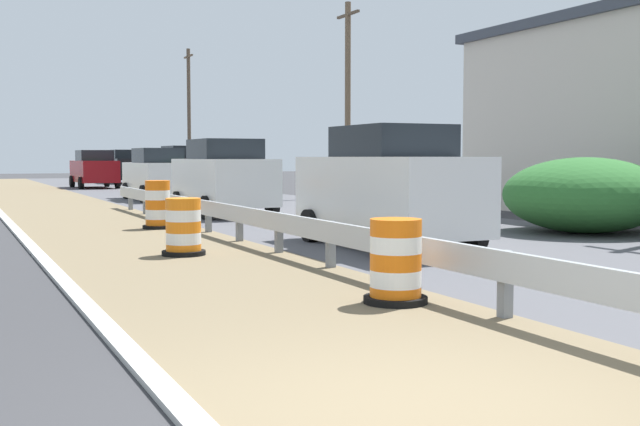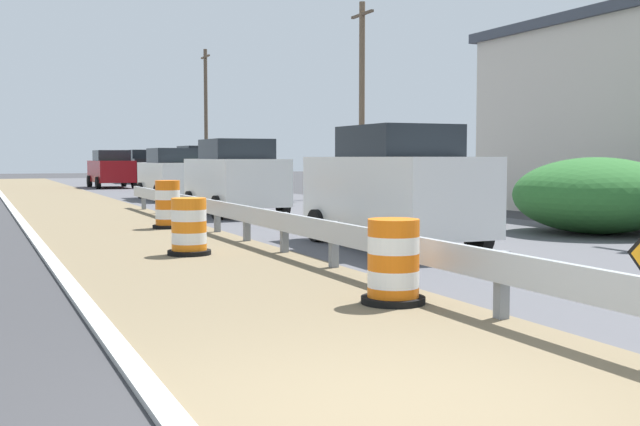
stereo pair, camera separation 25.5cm
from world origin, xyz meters
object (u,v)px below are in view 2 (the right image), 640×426
car_lead_near_lane (171,174)px  car_distant_b (111,169)px  traffic_barrel_mid (168,207)px  car_trailing_far_lane (394,187)px  traffic_barrel_nearest (393,266)px  car_distant_a (125,165)px  utility_pole_far (206,114)px  traffic_barrel_close (189,229)px  car_trailing_near_lane (200,169)px  car_mid_far_lane (143,167)px  car_lead_far_lane (235,177)px  utility_pole_mid (362,97)px

car_lead_near_lane → car_distant_b: bearing=0.5°
traffic_barrel_mid → car_trailing_far_lane: 6.32m
traffic_barrel_nearest → traffic_barrel_mid: traffic_barrel_mid is taller
car_distant_a → utility_pole_far: (3.86, -8.43, 3.46)m
traffic_barrel_close → car_distant_b: bearing=83.4°
traffic_barrel_mid → car_trailing_near_lane: size_ratio=0.24×
traffic_barrel_nearest → car_mid_far_lane: size_ratio=0.23×
car_trailing_far_lane → car_distant_a: bearing=-3.6°
car_lead_far_lane → car_mid_far_lane: size_ratio=1.06×
traffic_barrel_close → car_trailing_far_lane: (3.68, -0.50, 0.68)m
traffic_barrel_close → traffic_barrel_mid: traffic_barrel_mid is taller
car_lead_far_lane → utility_pole_far: 30.38m
car_mid_far_lane → car_trailing_far_lane: car_trailing_far_lane is taller
car_trailing_near_lane → car_distant_b: 7.39m
car_distant_b → car_trailing_near_lane: bearing=-156.1°
traffic_barrel_mid → car_distant_b: bearing=83.9°
car_mid_far_lane → car_distant_a: 9.18m
traffic_barrel_close → car_trailing_far_lane: bearing=-7.7°
traffic_barrel_mid → car_lead_far_lane: car_lead_far_lane is taller
traffic_barrel_nearest → utility_pole_mid: size_ratio=0.12×
car_lead_near_lane → traffic_barrel_mid: bearing=166.2°
car_distant_b → utility_pole_far: size_ratio=0.49×
car_lead_near_lane → utility_pole_far: (7.19, 20.61, 3.54)m
car_lead_near_lane → car_trailing_near_lane: bearing=-24.5°
utility_pole_mid → car_distant_a: bearing=98.0°
utility_pole_far → traffic_barrel_nearest: bearing=-103.0°
car_lead_near_lane → car_distant_a: car_distant_a is taller
car_trailing_near_lane → utility_pole_mid: size_ratio=0.59×
car_distant_a → car_lead_near_lane: bearing=-5.1°
car_trailing_far_lane → traffic_barrel_nearest: bearing=151.3°
car_lead_far_lane → traffic_barrel_mid: bearing=142.1°
car_distant_b → utility_pole_far: utility_pole_far is taller
car_trailing_near_lane → car_trailing_far_lane: size_ratio=1.05×
traffic_barrel_close → car_lead_near_lane: size_ratio=0.21×
car_lead_near_lane → car_lead_far_lane: (-0.17, -8.66, 0.08)m
traffic_barrel_close → car_distant_a: 46.81m
traffic_barrel_nearest → utility_pole_mid: bearing=64.0°
car_distant_a → car_distant_b: 16.21m
car_distant_b → utility_pole_mid: (7.79, -14.62, 3.12)m
car_lead_far_lane → car_distant_b: car_lead_far_lane is taller
car_trailing_near_lane → traffic_barrel_close: bearing=-17.0°
traffic_barrel_close → car_distant_a: (7.05, 46.27, 0.65)m
traffic_barrel_nearest → traffic_barrel_close: bearing=100.6°
utility_pole_mid → car_trailing_far_lane: bearing=-115.1°
car_distant_a → traffic_barrel_mid: bearing=-7.2°
traffic_barrel_nearest → car_mid_far_lane: 42.78m
traffic_barrel_nearest → utility_pole_far: (9.92, 43.14, 4.11)m
traffic_barrel_close → car_trailing_near_lane: 24.68m
car_lead_near_lane → car_distant_a: size_ratio=1.08×
car_distant_a → car_distant_b: size_ratio=0.97×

